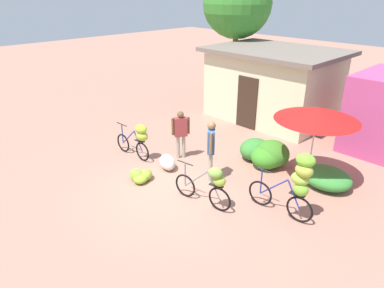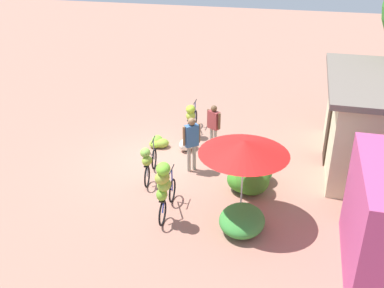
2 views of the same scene
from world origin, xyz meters
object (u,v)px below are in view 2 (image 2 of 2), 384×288
at_px(person_bystander, 214,123).
at_px(bicycle_leftmost, 191,116).
at_px(banana_pile_on_ground, 159,142).
at_px(bicycle_near_pile, 148,161).
at_px(market_umbrella, 244,147).
at_px(bicycle_center_loaded, 164,185).
at_px(person_vendor, 192,139).
at_px(produce_sack, 187,144).

bearing_deg(person_bystander, bicycle_leftmost, -132.02).
bearing_deg(banana_pile_on_ground, bicycle_near_pile, 11.41).
xyz_separation_m(market_umbrella, bicycle_center_loaded, (0.61, -1.84, -0.98)).
height_order(bicycle_center_loaded, banana_pile_on_ground, bicycle_center_loaded).
height_order(person_vendor, person_bystander, person_vendor).
bearing_deg(produce_sack, bicycle_near_pile, -14.00).
bearing_deg(bicycle_leftmost, bicycle_near_pile, -6.52).
distance_m(bicycle_leftmost, bicycle_near_pile, 3.45).
relative_size(banana_pile_on_ground, person_vendor, 0.47).
bearing_deg(bicycle_leftmost, bicycle_center_loaded, 7.21).
bearing_deg(person_vendor, banana_pile_on_ground, -130.92).
bearing_deg(banana_pile_on_ground, person_vendor, 49.08).
relative_size(market_umbrella, bicycle_leftmost, 1.37).
height_order(bicycle_leftmost, banana_pile_on_ground, bicycle_leftmost).
bearing_deg(bicycle_center_loaded, market_umbrella, 108.32).
relative_size(produce_sack, person_bystander, 0.45).
xyz_separation_m(bicycle_leftmost, bicycle_center_loaded, (5.14, 0.65, 0.33)).
height_order(bicycle_near_pile, produce_sack, bicycle_near_pile).
relative_size(market_umbrella, banana_pile_on_ground, 2.72).
bearing_deg(produce_sack, person_vendor, 20.23).
relative_size(produce_sack, person_vendor, 0.40).
xyz_separation_m(market_umbrella, person_bystander, (-3.64, -1.49, -1.08)).
height_order(market_umbrella, bicycle_leftmost, market_umbrella).
relative_size(market_umbrella, person_vendor, 1.26).
distance_m(person_vendor, person_bystander, 1.63).
distance_m(market_umbrella, person_vendor, 2.90).
bearing_deg(bicycle_near_pile, produce_sack, 166.00).
distance_m(bicycle_leftmost, person_vendor, 2.60).
bearing_deg(market_umbrella, person_vendor, -138.18).
bearing_deg(bicycle_near_pile, market_umbrella, 68.94).
height_order(bicycle_near_pile, person_bystander, person_bystander).
xyz_separation_m(banana_pile_on_ground, person_bystander, (-0.29, 1.84, 0.80)).
bearing_deg(person_vendor, person_bystander, 168.08).
bearing_deg(bicycle_near_pile, person_vendor, 131.70).
bearing_deg(person_vendor, bicycle_leftmost, -165.17).
height_order(market_umbrella, produce_sack, market_umbrella).
distance_m(bicycle_center_loaded, banana_pile_on_ground, 4.32).
height_order(produce_sack, person_bystander, person_bystander).
bearing_deg(person_bystander, banana_pile_on_ground, -81.04).
bearing_deg(banana_pile_on_ground, bicycle_center_loaded, 20.68).
height_order(produce_sack, person_vendor, person_vendor).
height_order(bicycle_leftmost, produce_sack, bicycle_leftmost).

